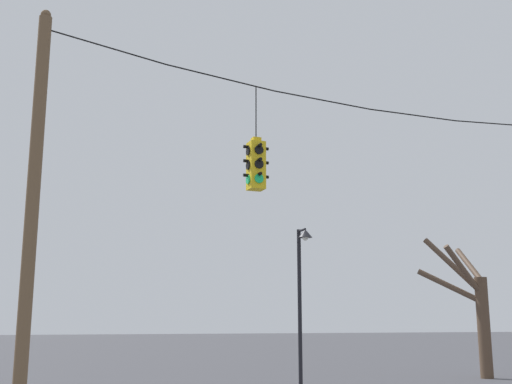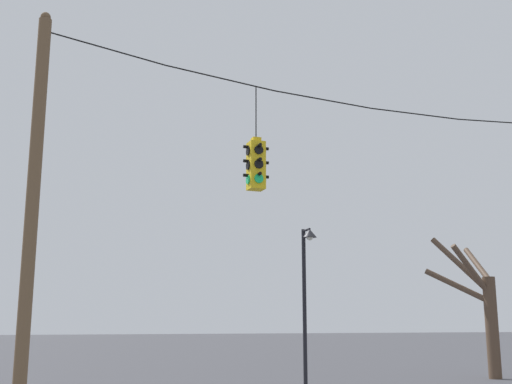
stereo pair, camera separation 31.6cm
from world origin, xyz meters
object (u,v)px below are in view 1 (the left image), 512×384
at_px(traffic_light_over_intersection, 256,165).
at_px(bare_tree, 474,306).
at_px(street_lamp, 302,274).
at_px(utility_pole_left, 32,208).

relative_size(traffic_light_over_intersection, bare_tree, 0.47).
height_order(street_lamp, bare_tree, bare_tree).
bearing_deg(street_lamp, bare_tree, 9.09).
distance_m(traffic_light_over_intersection, street_lamp, 6.37).
height_order(utility_pole_left, street_lamp, utility_pole_left).
distance_m(utility_pole_left, street_lamp, 9.43).
distance_m(utility_pole_left, traffic_light_over_intersection, 4.71).
distance_m(street_lamp, bare_tree, 7.43).
height_order(utility_pole_left, bare_tree, utility_pole_left).
relative_size(utility_pole_left, street_lamp, 1.71).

